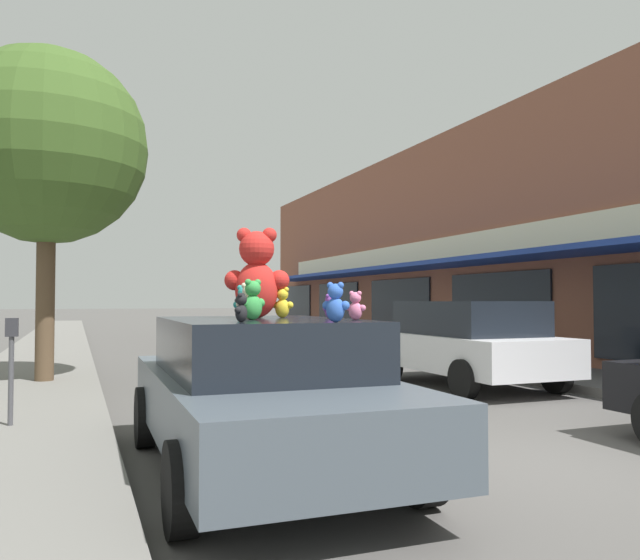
{
  "coord_description": "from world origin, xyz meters",
  "views": [
    {
      "loc": [
        -4.31,
        -5.09,
        1.64
      ],
      "look_at": [
        -1.68,
        1.63,
        1.88
      ],
      "focal_mm": 35.0,
      "sensor_mm": 36.0,
      "label": 1
    }
  ],
  "objects_px": {
    "teddy_bear_giant": "(257,274)",
    "parking_meter": "(11,357)",
    "teddy_bear_green": "(253,300)",
    "street_tree": "(48,147)",
    "teddy_bear_blue": "(335,303)",
    "teddy_bear_yellow": "(282,303)",
    "teddy_bear_pink": "(356,306)",
    "teddy_bear_teal": "(244,303)",
    "teddy_bear_purple": "(330,307)",
    "teddy_bear_cream": "(249,302)",
    "parked_car_far_center": "(468,341)",
    "plush_art_car": "(260,390)",
    "teddy_bear_brown": "(257,300)",
    "teddy_bear_black": "(241,308)"
  },
  "relations": [
    {
      "from": "teddy_bear_brown",
      "to": "street_tree",
      "type": "distance_m",
      "value": 6.92
    },
    {
      "from": "teddy_bear_cream",
      "to": "teddy_bear_blue",
      "type": "relative_size",
      "value": 1.05
    },
    {
      "from": "teddy_bear_black",
      "to": "parking_meter",
      "type": "relative_size",
      "value": 0.19
    },
    {
      "from": "teddy_bear_black",
      "to": "street_tree",
      "type": "relative_size",
      "value": 0.04
    },
    {
      "from": "plush_art_car",
      "to": "teddy_bear_green",
      "type": "height_order",
      "value": "teddy_bear_green"
    },
    {
      "from": "teddy_bear_pink",
      "to": "teddy_bear_brown",
      "type": "bearing_deg",
      "value": -29.18
    },
    {
      "from": "teddy_bear_blue",
      "to": "street_tree",
      "type": "relative_size",
      "value": 0.05
    },
    {
      "from": "teddy_bear_black",
      "to": "teddy_bear_pink",
      "type": "distance_m",
      "value": 1.12
    },
    {
      "from": "teddy_bear_purple",
      "to": "street_tree",
      "type": "height_order",
      "value": "street_tree"
    },
    {
      "from": "teddy_bear_giant",
      "to": "teddy_bear_cream",
      "type": "xyz_separation_m",
      "value": [
        -0.2,
        -0.45,
        -0.28
      ]
    },
    {
      "from": "teddy_bear_yellow",
      "to": "teddy_bear_teal",
      "type": "xyz_separation_m",
      "value": [
        -0.46,
        -0.23,
        0.01
      ]
    },
    {
      "from": "street_tree",
      "to": "teddy_bear_cream",
      "type": "bearing_deg",
      "value": -73.52
    },
    {
      "from": "teddy_bear_yellow",
      "to": "teddy_bear_pink",
      "type": "bearing_deg",
      "value": 151.31
    },
    {
      "from": "teddy_bear_green",
      "to": "street_tree",
      "type": "bearing_deg",
      "value": -93.79
    },
    {
      "from": "teddy_bear_cream",
      "to": "teddy_bear_black",
      "type": "distance_m",
      "value": 0.81
    },
    {
      "from": "teddy_bear_teal",
      "to": "parking_meter",
      "type": "height_order",
      "value": "teddy_bear_teal"
    },
    {
      "from": "teddy_bear_yellow",
      "to": "street_tree",
      "type": "xyz_separation_m",
      "value": [
        -2.5,
        6.57,
        2.9
      ]
    },
    {
      "from": "teddy_bear_teal",
      "to": "street_tree",
      "type": "relative_size",
      "value": 0.05
    },
    {
      "from": "parked_car_far_center",
      "to": "teddy_bear_purple",
      "type": "bearing_deg",
      "value": -136.66
    },
    {
      "from": "teddy_bear_cream",
      "to": "teddy_bear_yellow",
      "type": "distance_m",
      "value": 0.57
    },
    {
      "from": "parking_meter",
      "to": "teddy_bear_blue",
      "type": "bearing_deg",
      "value": -53.1
    },
    {
      "from": "teddy_bear_cream",
      "to": "teddy_bear_teal",
      "type": "distance_m",
      "value": 0.13
    },
    {
      "from": "teddy_bear_black",
      "to": "parked_car_far_center",
      "type": "bearing_deg",
      "value": 165.02
    },
    {
      "from": "teddy_bear_black",
      "to": "teddy_bear_blue",
      "type": "xyz_separation_m",
      "value": [
        0.72,
        -0.27,
        0.04
      ]
    },
    {
      "from": "teddy_bear_giant",
      "to": "teddy_bear_yellow",
      "type": "distance_m",
      "value": 0.39
    },
    {
      "from": "teddy_bear_giant",
      "to": "teddy_bear_pink",
      "type": "bearing_deg",
      "value": 143.54
    },
    {
      "from": "teddy_bear_purple",
      "to": "parking_meter",
      "type": "height_order",
      "value": "teddy_bear_purple"
    },
    {
      "from": "teddy_bear_green",
      "to": "teddy_bear_purple",
      "type": "bearing_deg",
      "value": 172.06
    },
    {
      "from": "teddy_bear_purple",
      "to": "plush_art_car",
      "type": "bearing_deg",
      "value": -41.16
    },
    {
      "from": "street_tree",
      "to": "teddy_bear_brown",
      "type": "bearing_deg",
      "value": -67.16
    },
    {
      "from": "plush_art_car",
      "to": "teddy_bear_blue",
      "type": "distance_m",
      "value": 1.44
    },
    {
      "from": "teddy_bear_green",
      "to": "parked_car_far_center",
      "type": "bearing_deg",
      "value": -159.89
    },
    {
      "from": "teddy_bear_yellow",
      "to": "teddy_bear_teal",
      "type": "height_order",
      "value": "teddy_bear_teal"
    },
    {
      "from": "plush_art_car",
      "to": "teddy_bear_cream",
      "type": "distance_m",
      "value": 0.86
    },
    {
      "from": "teddy_bear_cream",
      "to": "teddy_bear_teal",
      "type": "relative_size",
      "value": 1.06
    },
    {
      "from": "teddy_bear_pink",
      "to": "parking_meter",
      "type": "height_order",
      "value": "teddy_bear_pink"
    },
    {
      "from": "teddy_bear_green",
      "to": "street_tree",
      "type": "distance_m",
      "value": 7.96
    },
    {
      "from": "teddy_bear_purple",
      "to": "teddy_bear_pink",
      "type": "height_order",
      "value": "teddy_bear_pink"
    },
    {
      "from": "teddy_bear_purple",
      "to": "teddy_bear_cream",
      "type": "bearing_deg",
      "value": -31.42
    },
    {
      "from": "teddy_bear_brown",
      "to": "teddy_bear_pink",
      "type": "distance_m",
      "value": 1.77
    },
    {
      "from": "teddy_bear_teal",
      "to": "teddy_bear_pink",
      "type": "bearing_deg",
      "value": 177.19
    },
    {
      "from": "parked_car_far_center",
      "to": "street_tree",
      "type": "relative_size",
      "value": 0.66
    },
    {
      "from": "teddy_bear_cream",
      "to": "teddy_bear_giant",
      "type": "bearing_deg",
      "value": -113.32
    },
    {
      "from": "teddy_bear_cream",
      "to": "street_tree",
      "type": "xyz_separation_m",
      "value": [
        -2.05,
        6.94,
        2.88
      ]
    },
    {
      "from": "teddy_bear_teal",
      "to": "parking_meter",
      "type": "bearing_deg",
      "value": -10.46
    },
    {
      "from": "teddy_bear_blue",
      "to": "parking_meter",
      "type": "relative_size",
      "value": 0.26
    },
    {
      "from": "teddy_bear_yellow",
      "to": "teddy_bear_pink",
      "type": "xyz_separation_m",
      "value": [
        0.39,
        -0.94,
        -0.02
      ]
    },
    {
      "from": "teddy_bear_blue",
      "to": "teddy_bear_pink",
      "type": "relative_size",
      "value": 1.24
    },
    {
      "from": "parked_car_far_center",
      "to": "parking_meter",
      "type": "distance_m",
      "value": 7.88
    },
    {
      "from": "teddy_bear_giant",
      "to": "parking_meter",
      "type": "distance_m",
      "value": 3.33
    }
  ]
}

